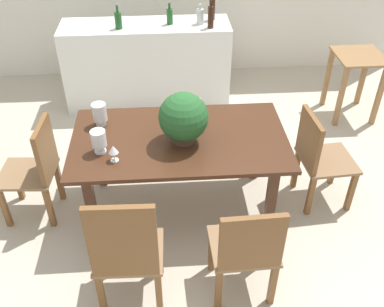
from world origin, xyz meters
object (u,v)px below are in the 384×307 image
at_px(flower_centerpiece, 183,118).
at_px(crystal_vase_left, 99,139).
at_px(wine_bottle_tall, 118,20).
at_px(chair_foot_end, 318,155).
at_px(chair_head_end, 37,167).
at_px(wine_glass, 113,150).
at_px(wine_bottle_clear, 170,16).
at_px(wine_bottle_dark, 211,17).
at_px(side_table, 356,72).
at_px(kitchen_counter, 147,65).
at_px(wine_bottle_amber, 200,16).
at_px(wine_bottle_green, 212,9).
at_px(chair_near_right, 247,249).
at_px(crystal_vase_center_near, 100,113).
at_px(dining_table, 180,147).
at_px(chair_near_left, 126,251).

height_order(flower_centerpiece, crystal_vase_left, flower_centerpiece).
bearing_deg(wine_bottle_tall, crystal_vase_left, -91.56).
bearing_deg(chair_foot_end, chair_head_end, 85.66).
relative_size(wine_glass, wine_bottle_tall, 0.54).
xyz_separation_m(flower_centerpiece, wine_bottle_clear, (-0.04, 1.92, 0.11)).
bearing_deg(wine_bottle_dark, side_table, -10.63).
xyz_separation_m(kitchen_counter, wine_bottle_amber, (0.62, -0.02, 0.58)).
relative_size(chair_head_end, wine_bottle_green, 3.14).
distance_m(wine_bottle_green, wine_bottle_tall, 1.06).
distance_m(crystal_vase_left, side_table, 3.12).
bearing_deg(chair_foot_end, chair_near_right, 137.05).
xyz_separation_m(wine_bottle_amber, side_table, (1.73, -0.43, -0.53)).
bearing_deg(kitchen_counter, crystal_vase_center_near, -102.41).
bearing_deg(wine_bottle_clear, chair_near_right, -81.84).
bearing_deg(wine_bottle_dark, dining_table, -104.01).
bearing_deg(wine_glass, wine_bottle_dark, 64.78).
bearing_deg(flower_centerpiece, kitchen_counter, 99.59).
distance_m(crystal_vase_center_near, wine_bottle_clear, 1.76).
relative_size(chair_head_end, crystal_vase_center_near, 4.58).
bearing_deg(kitchen_counter, wine_bottle_green, 6.78).
height_order(wine_bottle_clear, side_table, wine_bottle_clear).
relative_size(dining_table, wine_bottle_amber, 8.00).
height_order(chair_head_end, wine_bottle_clear, wine_bottle_clear).
distance_m(chair_near_right, side_table, 2.93).
height_order(dining_table, wine_glass, wine_glass).
relative_size(dining_table, kitchen_counter, 0.92).
distance_m(flower_centerpiece, wine_bottle_green, 2.07).
height_order(wine_bottle_green, wine_bottle_amber, wine_bottle_green).
bearing_deg(side_table, wine_bottle_tall, 172.31).
relative_size(wine_glass, wine_bottle_clear, 0.58).
xyz_separation_m(dining_table, wine_bottle_green, (0.47, 1.96, 0.46)).
xyz_separation_m(chair_near_left, wine_bottle_amber, (0.72, 2.86, 0.50)).
bearing_deg(chair_near_left, wine_glass, -80.26).
relative_size(chair_foot_end, wine_bottle_green, 3.05).
xyz_separation_m(chair_foot_end, wine_bottle_dark, (-0.76, 1.73, 0.61)).
relative_size(chair_head_end, chair_foot_end, 1.03).
bearing_deg(wine_bottle_green, kitchen_counter, -173.22).
relative_size(wine_glass, wine_bottle_dark, 0.46).
bearing_deg(dining_table, chair_near_right, -68.22).
bearing_deg(chair_foot_end, wine_glass, 94.26).
distance_m(wine_bottle_tall, side_table, 2.70).
distance_m(wine_bottle_green, wine_bottle_amber, 0.19).
xyz_separation_m(dining_table, wine_bottle_amber, (0.33, 1.85, 0.43)).
xyz_separation_m(crystal_vase_center_near, wine_bottle_green, (1.12, 1.73, 0.25)).
bearing_deg(chair_near_right, kitchen_counter, -78.58).
distance_m(chair_near_left, crystal_vase_center_near, 1.31).
bearing_deg(wine_bottle_amber, dining_table, -99.98).
height_order(crystal_vase_center_near, wine_bottle_clear, wine_bottle_clear).
distance_m(flower_centerpiece, crystal_vase_center_near, 0.75).
relative_size(wine_bottle_dark, wine_bottle_amber, 1.34).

